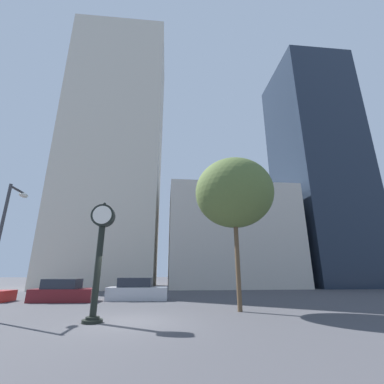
{
  "coord_description": "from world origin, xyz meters",
  "views": [
    {
      "loc": [
        1.42,
        -11.36,
        1.86
      ],
      "look_at": [
        3.58,
        10.8,
        8.84
      ],
      "focal_mm": 24.0,
      "sensor_mm": 36.0,
      "label": 1
    }
  ],
  "objects_px": {
    "street_clock": "(100,245)",
    "car_silver": "(137,291)",
    "bare_tree": "(234,193)",
    "car_maroon": "(63,292)",
    "street_lamp_left": "(7,226)"
  },
  "relations": [
    {
      "from": "car_maroon",
      "to": "car_silver",
      "type": "relative_size",
      "value": 0.97
    },
    {
      "from": "car_silver",
      "to": "street_lamp_left",
      "type": "relative_size",
      "value": 0.72
    },
    {
      "from": "street_clock",
      "to": "car_silver",
      "type": "height_order",
      "value": "street_clock"
    },
    {
      "from": "car_silver",
      "to": "street_clock",
      "type": "bearing_deg",
      "value": -93.07
    },
    {
      "from": "street_clock",
      "to": "car_silver",
      "type": "xyz_separation_m",
      "value": [
        0.79,
        8.41,
        -2.32
      ]
    },
    {
      "from": "car_silver",
      "to": "bare_tree",
      "type": "relative_size",
      "value": 0.52
    },
    {
      "from": "street_lamp_left",
      "to": "bare_tree",
      "type": "relative_size",
      "value": 0.73
    },
    {
      "from": "car_maroon",
      "to": "bare_tree",
      "type": "bearing_deg",
      "value": -25.71
    },
    {
      "from": "street_clock",
      "to": "bare_tree",
      "type": "distance_m",
      "value": 7.59
    },
    {
      "from": "car_maroon",
      "to": "bare_tree",
      "type": "relative_size",
      "value": 0.5
    },
    {
      "from": "bare_tree",
      "to": "car_maroon",
      "type": "bearing_deg",
      "value": 152.16
    },
    {
      "from": "street_lamp_left",
      "to": "bare_tree",
      "type": "distance_m",
      "value": 11.44
    },
    {
      "from": "car_maroon",
      "to": "car_silver",
      "type": "bearing_deg",
      "value": 8.72
    },
    {
      "from": "car_maroon",
      "to": "street_lamp_left",
      "type": "distance_m",
      "value": 7.21
    },
    {
      "from": "street_lamp_left",
      "to": "street_clock",
      "type": "bearing_deg",
      "value": -17.78
    }
  ]
}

